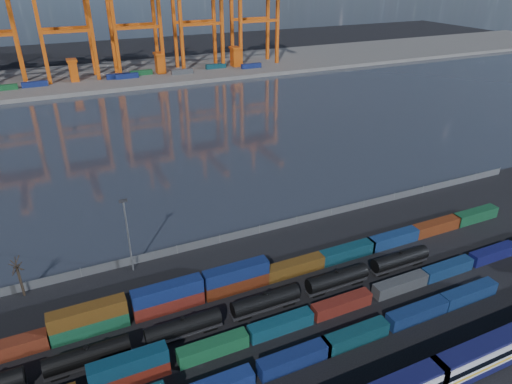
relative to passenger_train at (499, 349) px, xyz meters
name	(u,v)px	position (x,y,z in m)	size (l,w,h in m)	color
ground	(323,306)	(-17.69, 23.03, -2.90)	(700.00, 700.00, 0.00)	black
harbor_water	(172,134)	(-17.69, 128.03, -2.89)	(700.00, 700.00, 0.00)	#272D39
far_quay	(121,75)	(-17.69, 233.03, -1.90)	(700.00, 70.00, 2.00)	#514F4C
passenger_train	(499,349)	(0.00, 0.00, 0.00)	(79.23, 3.36, 5.77)	silver
container_row_mid	(269,328)	(-30.23, 20.65, -1.40)	(141.23, 2.41, 5.14)	#45464A
container_row_north	(238,281)	(-30.31, 34.11, -0.85)	(142.86, 2.63, 5.60)	navy
tanker_string	(226,313)	(-35.80, 26.47, -0.82)	(90.99, 2.90, 4.15)	black
waterfront_fence	(260,230)	(-17.69, 51.03, -1.90)	(160.12, 0.12, 2.20)	#595B5E
bare_tree	(19,277)	(-68.31, 49.73, 1.46)	(2.30, 2.35, 8.68)	black
yard_light_mast	(128,232)	(-47.69, 49.03, 6.40)	(1.60, 0.40, 16.60)	slate
quay_containers	(104,78)	(-28.68, 218.49, 0.40)	(172.58, 10.99, 2.60)	navy
straddle_carriers	(118,66)	(-20.19, 223.03, 4.92)	(140.00, 7.00, 11.10)	#CF500E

